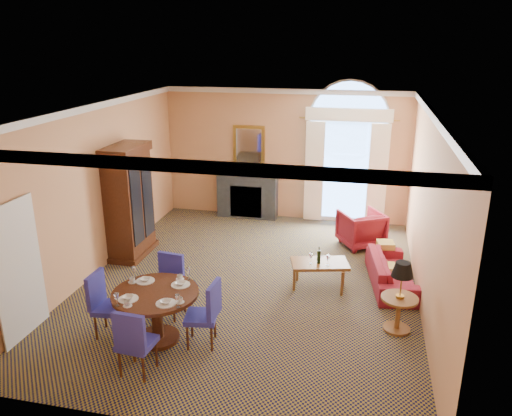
% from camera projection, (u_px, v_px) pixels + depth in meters
% --- Properties ---
extents(ground, '(7.50, 7.50, 0.00)m').
position_uv_depth(ground, '(250.00, 282.00, 9.30)').
color(ground, '#111237').
rests_on(ground, ground).
extents(room_envelope, '(6.04, 7.52, 3.45)m').
position_uv_depth(room_envelope, '(257.00, 142.00, 9.12)').
color(room_envelope, tan).
rests_on(room_envelope, ground).
extents(armoire, '(0.67, 1.18, 2.33)m').
position_uv_depth(armoire, '(129.00, 203.00, 10.18)').
color(armoire, '#34180C').
rests_on(armoire, ground).
extents(dining_table, '(1.28, 1.28, 1.00)m').
position_uv_depth(dining_table, '(156.00, 305.00, 7.35)').
color(dining_table, '#34180C').
rests_on(dining_table, ground).
extents(dining_chair_north, '(0.51, 0.52, 1.01)m').
position_uv_depth(dining_chair_north, '(170.00, 280.00, 8.13)').
color(dining_chair_north, '#272593').
rests_on(dining_chair_north, ground).
extents(dining_chair_south, '(0.49, 0.50, 1.01)m').
position_uv_depth(dining_chair_south, '(133.00, 339.00, 6.53)').
color(dining_chair_south, '#272593').
rests_on(dining_chair_south, ground).
extents(dining_chair_east, '(0.52, 0.52, 1.01)m').
position_uv_depth(dining_chair_east, '(207.00, 310.00, 7.24)').
color(dining_chair_east, '#272593').
rests_on(dining_chair_east, ground).
extents(dining_chair_west, '(0.50, 0.50, 1.01)m').
position_uv_depth(dining_chair_west, '(103.00, 300.00, 7.51)').
color(dining_chair_west, '#272593').
rests_on(dining_chair_west, ground).
extents(sofa, '(0.95, 1.89, 0.53)m').
position_uv_depth(sofa, '(391.00, 272.00, 9.13)').
color(sofa, maroon).
rests_on(sofa, ground).
extents(armchair, '(1.16, 1.16, 0.78)m').
position_uv_depth(armchair, '(361.00, 229.00, 10.85)').
color(armchair, maroon).
rests_on(armchair, ground).
extents(coffee_table, '(1.11, 0.79, 0.83)m').
position_uv_depth(coffee_table, '(320.00, 264.00, 8.95)').
color(coffee_table, brown).
rests_on(coffee_table, ground).
extents(side_table, '(0.57, 0.57, 1.13)m').
position_uv_depth(side_table, '(401.00, 289.00, 7.56)').
color(side_table, brown).
rests_on(side_table, ground).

